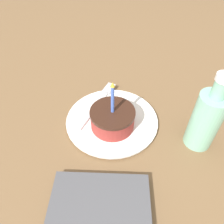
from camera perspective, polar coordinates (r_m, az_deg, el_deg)
The scene contains 5 objects.
ground_plane at distance 0.57m, azimuth -1.50°, elevation -5.55°, with size 2.40×2.40×0.04m.
plate at distance 0.56m, azimuth 0.00°, elevation -2.13°, with size 0.23×0.23×0.01m.
cake_slice at distance 0.52m, azimuth 0.13°, elevation -1.84°, with size 0.11×0.11×0.13m.
fork at distance 0.60m, azimuth -3.13°, elevation 2.87°, with size 0.19×0.09×0.00m.
bottle at distance 0.51m, azimuth 23.39°, elevation -1.72°, with size 0.06×0.06×0.19m.
Camera 1 is at (-0.36, -0.03, 0.42)m, focal length 35.00 mm.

